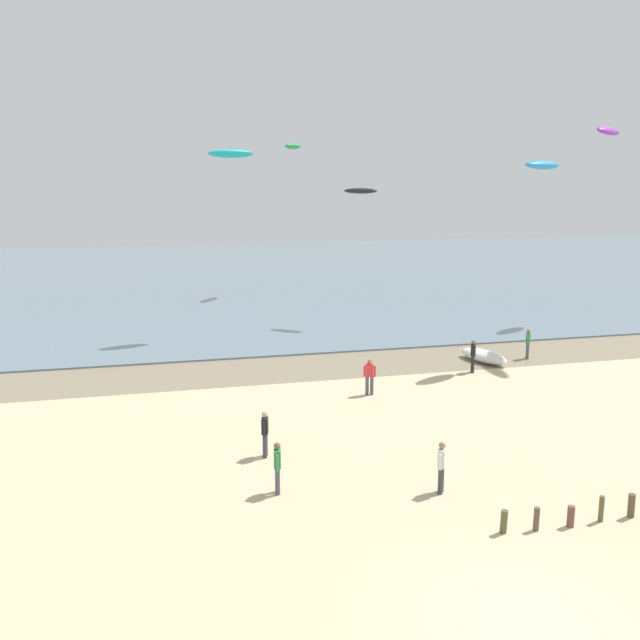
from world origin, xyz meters
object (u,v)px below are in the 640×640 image
(kite_aloft_7, at_px, (231,154))
(kite_aloft_8, at_px, (542,165))
(person_right_flank, at_px, (528,343))
(person_far_down_beach, at_px, (441,466))
(person_left_flank, at_px, (370,376))
(person_mid_beach, at_px, (473,355))
(kite_aloft_3, at_px, (361,191))
(kite_aloft_2, at_px, (293,146))
(person_nearest_camera, at_px, (277,466))
(kite_aloft_0, at_px, (608,131))
(grounded_kite, at_px, (484,356))
(person_by_waterline, at_px, (265,433))

(kite_aloft_7, relative_size, kite_aloft_8, 1.06)
(person_right_flank, distance_m, person_far_down_beach, 19.00)
(person_right_flank, relative_size, kite_aloft_8, 0.61)
(person_right_flank, distance_m, kite_aloft_7, 20.91)
(person_left_flank, height_order, person_right_flank, same)
(person_mid_beach, height_order, kite_aloft_3, kite_aloft_3)
(kite_aloft_2, xyz_separation_m, kite_aloft_7, (-7.25, -15.69, -1.16))
(person_right_flank, height_order, kite_aloft_2, kite_aloft_2)
(person_far_down_beach, bearing_deg, kite_aloft_8, 50.91)
(person_right_flank, relative_size, person_far_down_beach, 1.00)
(person_mid_beach, bearing_deg, person_nearest_camera, -136.74)
(kite_aloft_2, distance_m, kite_aloft_7, 17.32)
(kite_aloft_2, bearing_deg, kite_aloft_8, 47.85)
(person_mid_beach, distance_m, person_left_flank, 6.85)
(kite_aloft_2, bearing_deg, person_mid_beach, 39.11)
(person_far_down_beach, height_order, kite_aloft_8, kite_aloft_8)
(person_mid_beach, relative_size, person_far_down_beach, 1.00)
(person_mid_beach, bearing_deg, person_right_flank, 23.67)
(kite_aloft_7, bearing_deg, person_right_flank, -48.97)
(person_mid_beach, bearing_deg, kite_aloft_3, 97.94)
(kite_aloft_3, height_order, kite_aloft_8, kite_aloft_8)
(kite_aloft_2, relative_size, kite_aloft_8, 1.03)
(kite_aloft_0, xyz_separation_m, kite_aloft_2, (-18.24, 16.87, -0.51))
(kite_aloft_8, bearing_deg, person_nearest_camera, 11.12)
(person_left_flank, bearing_deg, person_nearest_camera, -123.22)
(person_right_flank, relative_size, kite_aloft_2, 0.59)
(kite_aloft_3, bearing_deg, kite_aloft_0, -150.55)
(grounded_kite, distance_m, kite_aloft_3, 15.10)
(person_far_down_beach, xyz_separation_m, kite_aloft_2, (4.00, 40.77, 11.62))
(person_mid_beach, xyz_separation_m, kite_aloft_8, (4.08, 1.17, 9.66))
(person_right_flank, distance_m, kite_aloft_8, 9.68)
(person_by_waterline, relative_size, kite_aloft_8, 0.61)
(person_nearest_camera, bearing_deg, grounded_kite, 44.00)
(person_far_down_beach, height_order, kite_aloft_7, kite_aloft_7)
(person_right_flank, bearing_deg, person_far_down_beach, -128.18)
(person_right_flank, bearing_deg, kite_aloft_3, 117.61)
(person_nearest_camera, xyz_separation_m, person_mid_beach, (12.57, 11.83, 0.00))
(person_by_waterline, bearing_deg, kite_aloft_3, 64.78)
(person_left_flank, distance_m, kite_aloft_2, 32.41)
(person_mid_beach, relative_size, person_left_flank, 1.00)
(person_by_waterline, height_order, person_right_flank, same)
(person_mid_beach, bearing_deg, kite_aloft_2, 97.19)
(person_far_down_beach, relative_size, kite_aloft_7, 0.57)
(person_nearest_camera, bearing_deg, person_mid_beach, 43.26)
(person_right_flank, bearing_deg, kite_aloft_0, 40.49)
(person_by_waterline, relative_size, person_right_flank, 1.00)
(person_mid_beach, xyz_separation_m, person_far_down_beach, (-7.50, -13.07, 0.00))
(person_left_flank, distance_m, person_right_flank, 11.49)
(person_mid_beach, height_order, kite_aloft_0, kite_aloft_0)
(person_right_flank, xyz_separation_m, kite_aloft_3, (-6.15, 11.77, 8.15))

